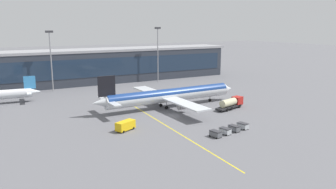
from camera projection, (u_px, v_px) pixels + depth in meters
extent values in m
plane|color=slate|center=(174.00, 116.00, 92.57)|extent=(700.00, 700.00, 0.00)
cube|color=yellow|center=(151.00, 117.00, 91.44)|extent=(4.50, 79.91, 0.01)
cube|color=#2D333D|center=(66.00, 69.00, 139.66)|extent=(150.07, 16.65, 13.59)
cube|color=#1E2D42|center=(70.00, 69.00, 132.35)|extent=(145.57, 0.16, 7.61)
cube|color=#99999E|center=(65.00, 51.00, 138.19)|extent=(153.07, 16.98, 1.00)
cylinder|color=silver|center=(171.00, 96.00, 101.49)|extent=(41.67, 4.63, 3.78)
cylinder|color=navy|center=(171.00, 94.00, 101.42)|extent=(40.83, 4.46, 3.63)
cone|color=silver|center=(227.00, 89.00, 112.41)|extent=(3.85, 3.67, 3.59)
cone|color=silver|center=(100.00, 103.00, 90.40)|extent=(4.60, 3.30, 3.21)
cube|color=black|center=(107.00, 86.00, 90.51)|extent=(4.92, 0.46, 5.67)
cube|color=silver|center=(104.00, 98.00, 94.80)|extent=(2.12, 6.09, 0.24)
cube|color=silver|center=(114.00, 104.00, 88.40)|extent=(2.12, 6.09, 0.24)
cube|color=silver|center=(150.00, 91.00, 109.79)|extent=(5.16, 17.57, 0.40)
cube|color=silver|center=(186.00, 104.00, 91.82)|extent=(5.16, 17.57, 0.40)
cylinder|color=#939399|center=(158.00, 97.00, 107.90)|extent=(2.95, 2.14, 2.08)
cylinder|color=#939399|center=(183.00, 106.00, 95.24)|extent=(2.95, 2.14, 2.08)
cylinder|color=black|center=(210.00, 100.00, 109.51)|extent=(1.01, 0.42, 1.00)
cylinder|color=slate|center=(210.00, 98.00, 109.34)|extent=(0.20, 0.20, 1.72)
cylinder|color=black|center=(161.00, 105.00, 102.32)|extent=(1.01, 0.42, 1.00)
cylinder|color=slate|center=(161.00, 103.00, 102.15)|extent=(0.20, 0.20, 1.72)
cylinder|color=black|center=(166.00, 108.00, 99.45)|extent=(1.01, 0.42, 1.00)
cylinder|color=slate|center=(166.00, 105.00, 99.27)|extent=(0.20, 0.20, 1.72)
cube|color=#232326|center=(229.00, 107.00, 99.21)|extent=(10.30, 5.07, 0.50)
cube|color=#B21E19|center=(237.00, 101.00, 101.98)|extent=(3.36, 3.15, 2.50)
cube|color=black|center=(240.00, 98.00, 102.74)|extent=(0.77, 2.26, 1.12)
cylinder|color=beige|center=(228.00, 103.00, 98.75)|extent=(6.37, 3.72, 2.20)
cylinder|color=black|center=(233.00, 105.00, 102.73)|extent=(1.06, 0.60, 1.00)
cylinder|color=black|center=(239.00, 106.00, 101.07)|extent=(1.06, 0.60, 1.00)
cylinder|color=black|center=(225.00, 107.00, 99.89)|extent=(1.06, 0.60, 1.00)
cylinder|color=black|center=(231.00, 109.00, 98.23)|extent=(1.06, 0.60, 1.00)
cylinder|color=black|center=(221.00, 108.00, 98.44)|extent=(1.06, 0.60, 1.00)
cylinder|color=black|center=(227.00, 110.00, 96.79)|extent=(1.06, 0.60, 1.00)
cube|color=yellow|center=(125.00, 125.00, 79.08)|extent=(5.42, 4.05, 2.00)
cube|color=black|center=(129.00, 123.00, 80.01)|extent=(2.39, 2.46, 0.60)
cylinder|color=black|center=(128.00, 127.00, 81.22)|extent=(0.65, 0.48, 0.60)
cylinder|color=black|center=(133.00, 128.00, 80.15)|extent=(0.65, 0.48, 0.60)
cylinder|color=black|center=(117.00, 130.00, 78.42)|extent=(0.65, 0.48, 0.60)
cylinder|color=black|center=(123.00, 132.00, 77.35)|extent=(0.65, 0.48, 0.60)
cube|color=#595B60|center=(216.00, 134.00, 74.45)|extent=(1.94, 2.83, 1.10)
cube|color=#333338|center=(216.00, 131.00, 74.31)|extent=(1.98, 2.88, 0.10)
cylinder|color=black|center=(210.00, 136.00, 74.89)|extent=(0.18, 0.38, 0.36)
cylinder|color=black|center=(214.00, 134.00, 75.82)|extent=(0.18, 0.38, 0.36)
cylinder|color=black|center=(217.00, 138.00, 73.31)|extent=(0.18, 0.38, 0.36)
cylinder|color=black|center=(221.00, 137.00, 74.25)|extent=(0.18, 0.38, 0.36)
cube|color=#B2B7BC|center=(225.00, 131.00, 76.45)|extent=(1.94, 2.83, 1.10)
cube|color=#333338|center=(225.00, 128.00, 76.30)|extent=(1.98, 2.88, 0.10)
cylinder|color=black|center=(219.00, 133.00, 76.88)|extent=(0.18, 0.38, 0.36)
cylinder|color=black|center=(224.00, 132.00, 77.81)|extent=(0.18, 0.38, 0.36)
cylinder|color=black|center=(226.00, 135.00, 75.30)|extent=(0.18, 0.38, 0.36)
cylinder|color=black|center=(231.00, 134.00, 76.24)|extent=(0.18, 0.38, 0.36)
cube|color=#595B60|center=(234.00, 128.00, 78.44)|extent=(1.94, 2.83, 1.10)
cube|color=#333338|center=(234.00, 126.00, 78.30)|extent=(1.98, 2.88, 0.10)
cylinder|color=black|center=(229.00, 130.00, 78.87)|extent=(0.18, 0.38, 0.36)
cylinder|color=black|center=(233.00, 129.00, 79.80)|extent=(0.18, 0.38, 0.36)
cylinder|color=black|center=(235.00, 132.00, 77.29)|extent=(0.18, 0.38, 0.36)
cylinder|color=black|center=(240.00, 131.00, 78.23)|extent=(0.18, 0.38, 0.36)
cube|color=#B2B7BC|center=(243.00, 126.00, 80.43)|extent=(1.94, 2.83, 1.10)
cube|color=#333338|center=(243.00, 123.00, 80.29)|extent=(1.98, 2.88, 0.10)
cylinder|color=black|center=(237.00, 128.00, 80.86)|extent=(0.18, 0.38, 0.36)
cylinder|color=black|center=(241.00, 127.00, 81.79)|extent=(0.18, 0.38, 0.36)
cylinder|color=black|center=(244.00, 130.00, 79.29)|extent=(0.18, 0.38, 0.36)
cylinder|color=black|center=(248.00, 129.00, 80.22)|extent=(0.18, 0.38, 0.36)
cone|color=silver|center=(36.00, 92.00, 109.86)|extent=(3.51, 2.62, 2.36)
cube|color=#388CD1|center=(30.00, 82.00, 108.57)|extent=(3.61, 0.56, 4.16)
cube|color=silver|center=(29.00, 93.00, 106.51)|extent=(1.81, 4.54, 0.17)
cube|color=silver|center=(28.00, 90.00, 111.46)|extent=(1.81, 4.54, 0.17)
cylinder|color=gray|center=(51.00, 62.00, 124.90)|extent=(0.44, 0.44, 21.94)
cube|color=#333338|center=(49.00, 32.00, 122.60)|extent=(2.80, 0.50, 0.80)
cylinder|color=gray|center=(158.00, 56.00, 146.22)|extent=(0.44, 0.44, 23.12)
cube|color=#333338|center=(158.00, 28.00, 143.81)|extent=(2.80, 0.50, 0.80)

